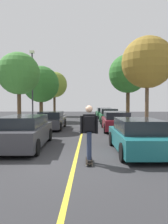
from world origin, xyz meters
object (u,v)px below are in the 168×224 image
object	(u,v)px
street_tree_left_far	(54,85)
streetlamp	(32,83)
street_tree_left_near	(41,84)
street_tree_right_nearest	(147,63)
parked_car_right_farthest	(104,113)
street_tree_left_nearest	(19,74)
street_tree_right_near	(128,74)
parked_car_right_far	(109,116)
fire_hydrant	(24,125)
parked_car_left_nearest	(25,131)
parked_car_left_near	(51,120)
parked_car_right_nearest	(137,136)
parked_car_right_near	(116,121)
skateboard	(89,161)
skateboarder	(89,129)

from	to	relation	value
street_tree_left_far	streetlamp	xyz separation A→B (m)	(0.49, -14.01, -1.03)
street_tree_left_near	street_tree_right_nearest	world-z (taller)	street_tree_right_nearest
parked_car_right_farthest	street_tree_left_nearest	distance (m)	14.77
street_tree_right_nearest	street_tree_right_near	distance (m)	7.58
street_tree_left_far	streetlamp	distance (m)	14.05
parked_car_right_far	fire_hydrant	world-z (taller)	parked_car_right_far
street_tree_left_nearest	fire_hydrant	size ratio (longest dim) A/B	7.79
parked_car_left_nearest	parked_car_left_near	world-z (taller)	parked_car_left_nearest
parked_car_right_nearest	street_tree_right_nearest	size ratio (longest dim) A/B	0.64
parked_car_right_near	streetlamp	distance (m)	7.40
fire_hydrant	street_tree_left_nearest	bearing A→B (deg)	118.33
parked_car_left_nearest	street_tree_left_far	world-z (taller)	street_tree_left_far
streetlamp	parked_car_right_nearest	bearing A→B (deg)	-53.76
parked_car_left_nearest	fire_hydrant	size ratio (longest dim) A/B	6.54
parked_car_right_nearest	street_tree_left_near	size ratio (longest dim) A/B	0.73
skateboard	parked_car_right_far	bearing A→B (deg)	82.23
parked_car_right_nearest	street_tree_left_far	bearing A→B (deg)	107.00
parked_car_right_nearest	streetlamp	xyz separation A→B (m)	(-6.50, 8.87, 2.90)
skateboarder	streetlamp	bearing A→B (deg)	113.72
street_tree_left_near	fire_hydrant	distance (m)	9.20
street_tree_left_nearest	streetlamp	size ratio (longest dim) A/B	0.91
streetlamp	skateboard	size ratio (longest dim) A/B	7.11
street_tree_right_nearest	skateboarder	distance (m)	10.30
fire_hydrant	street_tree_right_nearest	bearing A→B (deg)	9.55
street_tree_left_near	fire_hydrant	world-z (taller)	street_tree_left_near
parked_car_right_farthest	fire_hydrant	world-z (taller)	parked_car_right_farthest
street_tree_left_near	skateboard	xyz separation A→B (m)	(5.09, -15.72, -3.81)
parked_car_right_nearest	street_tree_left_nearest	distance (m)	10.49
parked_car_left_near	skateboarder	xyz separation A→B (m)	(2.85, -9.15, 0.48)
parked_car_right_near	street_tree_right_nearest	world-z (taller)	street_tree_right_nearest
parked_car_left_near	fire_hydrant	xyz separation A→B (m)	(-1.50, -1.91, -0.15)
parked_car_right_near	street_tree_right_nearest	distance (m)	4.73
parked_car_right_far	street_tree_right_near	size ratio (longest dim) A/B	0.60
parked_car_right_nearest	parked_car_left_near	bearing A→B (deg)	122.15
street_tree_left_far	parked_car_right_near	bearing A→B (deg)	-66.44
streetlamp	skateboard	xyz separation A→B (m)	(4.60, -10.43, -3.46)
parked_car_right_nearest	street_tree_right_nearest	bearing A→B (deg)	72.45
parked_car_right_nearest	street_tree_left_near	xyz separation A→B (m)	(-6.99, 14.17, 3.25)
street_tree_left_nearest	parked_car_right_nearest	bearing A→B (deg)	-45.15
parked_car_right_far	street_tree_left_near	distance (m)	7.90
street_tree_right_nearest	street_tree_right_near	xyz separation A→B (m)	(0.00, 7.58, 0.21)
street_tree_right_nearest	streetlamp	bearing A→B (deg)	168.45
street_tree_right_near	skateboarder	size ratio (longest dim) A/B	3.93
parked_car_left_nearest	streetlamp	world-z (taller)	streetlamp
parked_car_right_far	streetlamp	xyz separation A→B (m)	(-6.50, -3.56, 2.88)
parked_car_left_near	parked_car_right_far	size ratio (longest dim) A/B	1.05
parked_car_left_near	fire_hydrant	distance (m)	2.43
parked_car_left_nearest	parked_car_left_near	bearing A→B (deg)	90.00
parked_car_left_near	parked_car_right_near	world-z (taller)	parked_car_right_near
streetlamp	street_tree_right_near	bearing A→B (deg)	33.51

